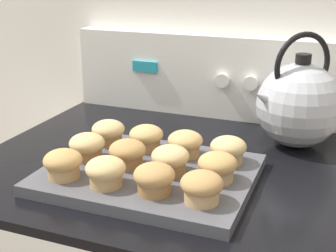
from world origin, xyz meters
The scene contains 15 objects.
control_panel centered at (0.00, 0.68, 1.00)m, with size 0.74×0.07×0.22m.
muffin_pan centered at (0.02, 0.25, 0.90)m, with size 0.39×0.31×0.02m.
muffin_r0_c0 centered at (-0.11, 0.16, 0.94)m, with size 0.07×0.07×0.05m.
muffin_r0_c1 centered at (-0.02, 0.16, 0.94)m, with size 0.07×0.07×0.05m.
muffin_r0_c2 centered at (0.07, 0.16, 0.94)m, with size 0.07×0.07×0.05m.
muffin_r0_c3 centered at (0.15, 0.16, 0.94)m, with size 0.07×0.07×0.05m.
muffin_r1_c0 centered at (-0.12, 0.25, 0.94)m, with size 0.07×0.07×0.05m.
muffin_r1_c1 centered at (-0.02, 0.25, 0.94)m, with size 0.07×0.07×0.05m.
muffin_r1_c2 centered at (0.06, 0.25, 0.94)m, with size 0.07×0.07×0.05m.
muffin_r1_c3 centered at (0.15, 0.25, 0.94)m, with size 0.07×0.07×0.05m.
muffin_r2_c0 centered at (-0.12, 0.34, 0.94)m, with size 0.07×0.07×0.05m.
muffin_r2_c1 centered at (-0.03, 0.34, 0.94)m, with size 0.07×0.07×0.05m.
muffin_r2_c2 centered at (0.06, 0.33, 0.94)m, with size 0.07×0.07×0.05m.
muffin_r2_c3 centered at (0.15, 0.33, 0.94)m, with size 0.07×0.07×0.05m.
tea_kettle centered at (0.26, 0.53, 0.99)m, with size 0.20×0.20×0.26m.
Camera 1 is at (0.35, -0.50, 1.29)m, focal length 50.00 mm.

